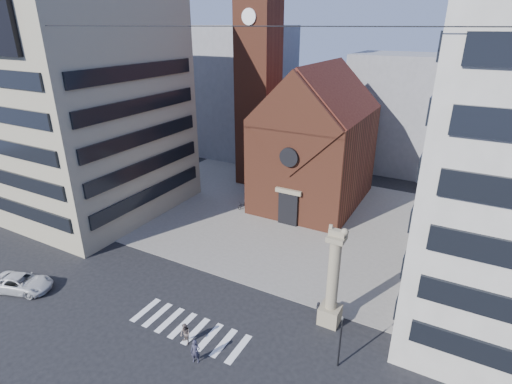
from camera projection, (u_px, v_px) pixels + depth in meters
ground at (206, 304)px, 34.09m from camera, size 120.00×120.00×0.00m
piazza at (295, 217)px, 49.45m from camera, size 46.00×30.00×0.05m
zebra_crossing at (189, 328)px, 31.42m from camera, size 10.20×3.20×0.01m
church at (316, 143)px, 51.24m from camera, size 12.00×16.65×18.00m
campanile at (258, 74)px, 55.05m from camera, size 5.50×5.50×31.20m
building_left at (84, 107)px, 47.75m from camera, size 18.00×20.00×26.00m
bg_block_left at (241, 92)px, 71.02m from camera, size 16.00×14.00×22.00m
bg_block_mid at (396, 112)px, 64.33m from camera, size 14.00×12.00×18.00m
lion_column at (332, 286)px, 30.75m from camera, size 1.63×1.60×8.68m
traffic_light at (340, 340)px, 27.09m from camera, size 0.13×0.16×4.30m
white_car at (21, 283)px, 35.67m from camera, size 5.91×4.11×1.50m
pedestrian_0 at (195, 352)px, 27.94m from camera, size 0.80×0.66×1.89m
pedestrian_1 at (185, 334)px, 29.60m from camera, size 1.02×0.90×1.76m
pedestrian_2 at (318, 310)px, 32.24m from camera, size 0.56×0.97×1.55m
scooter_0 at (243, 205)px, 51.69m from camera, size 1.08×1.93×0.96m
scooter_1 at (254, 207)px, 50.96m from camera, size 0.93×1.84×1.06m
scooter_2 at (265, 210)px, 50.27m from camera, size 1.08×1.93×0.96m
scooter_3 at (277, 212)px, 49.53m from camera, size 0.93×1.84×1.06m
scooter_4 at (289, 215)px, 48.84m from camera, size 1.08×1.93×0.96m
scooter_5 at (301, 218)px, 48.10m from camera, size 0.93×1.84×1.06m
scooter_6 at (313, 221)px, 47.41m from camera, size 1.08×1.93×0.96m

